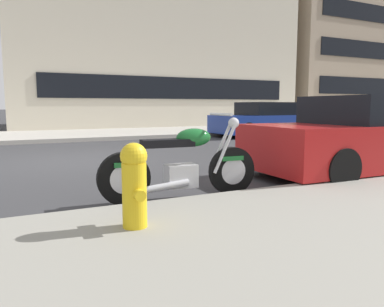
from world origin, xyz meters
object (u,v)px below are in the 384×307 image
fire_hydrant (134,183)px  parked_motorcycle (182,166)px  parked_car_second_in_row (368,137)px  car_opposite_curb (264,120)px

fire_hydrant → parked_motorcycle: bearing=49.7°
parked_car_second_in_row → fire_hydrant: (-4.88, -1.49, -0.11)m
parked_car_second_in_row → fire_hydrant: bearing=-161.3°
parked_motorcycle → car_opposite_curb: (7.33, 7.94, 0.21)m
parked_motorcycle → fire_hydrant: bearing=-125.9°
parked_car_second_in_row → parked_motorcycle: bearing=-174.4°
parked_motorcycle → parked_car_second_in_row: bearing=8.2°
parked_car_second_in_row → fire_hydrant: parked_car_second_in_row is taller
parked_motorcycle → parked_car_second_in_row: parked_car_second_in_row is taller
parked_motorcycle → car_opposite_curb: 10.81m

